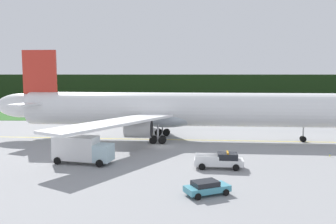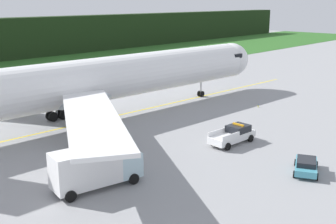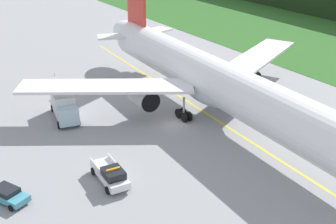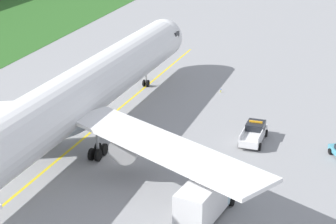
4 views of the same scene
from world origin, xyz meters
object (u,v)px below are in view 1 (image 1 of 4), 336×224
at_px(ops_pickup_truck, 221,160).
at_px(catering_truck, 82,149).
at_px(airliner, 179,110).
at_px(staff_car, 207,187).

relative_size(ops_pickup_truck, catering_truck, 0.76).
height_order(airliner, ops_pickup_truck, airliner).
relative_size(airliner, ops_pickup_truck, 10.66).
height_order(airliner, catering_truck, airliner).
bearing_deg(staff_car, catering_truck, 142.73).
xyz_separation_m(airliner, staff_car, (2.60, -26.48, -4.20)).
xyz_separation_m(ops_pickup_truck, catering_truck, (-16.54, 1.73, 0.86)).
relative_size(airliner, catering_truck, 8.10).
bearing_deg(catering_truck, airliner, 53.29).
bearing_deg(staff_car, airliner, 95.60).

